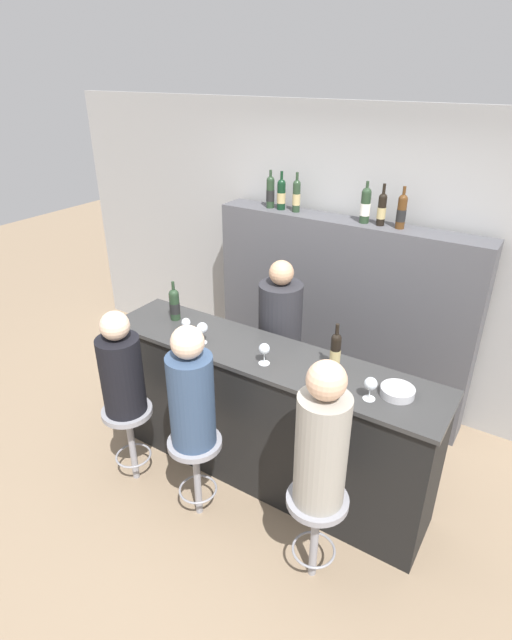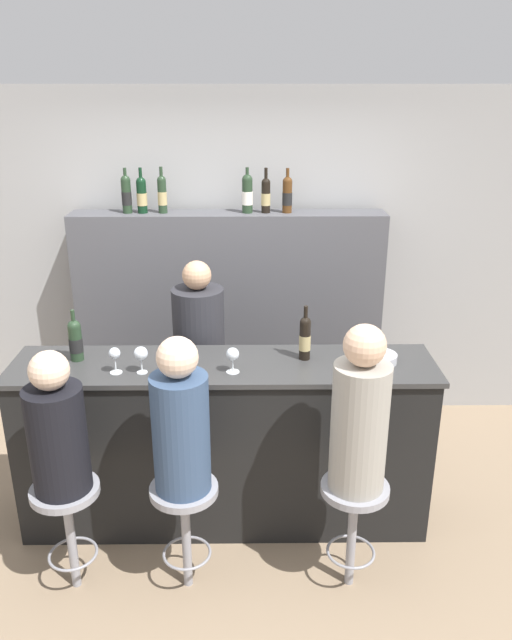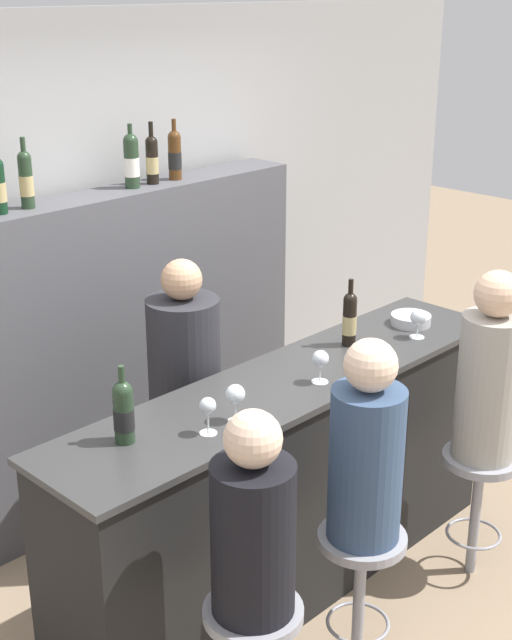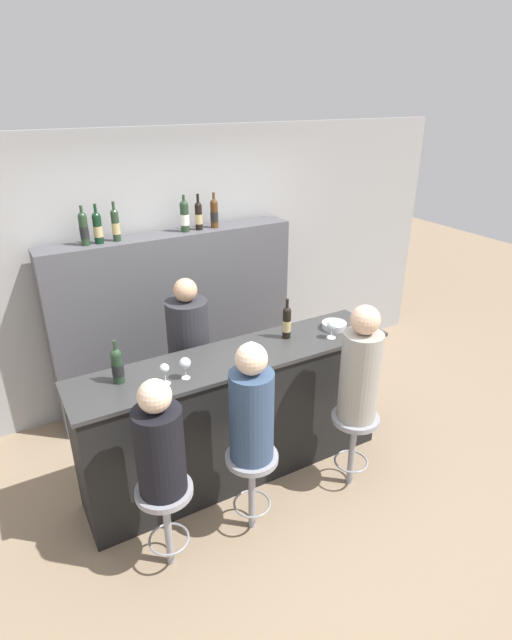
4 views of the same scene
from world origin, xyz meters
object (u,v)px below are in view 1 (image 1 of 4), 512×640
at_px(wine_bottle_counter_0, 175,304).
at_px(wine_bottle_backbar_0, 270,192).
at_px(metal_bowl, 397,391).
at_px(guest_seated_right, 322,442).
at_px(guest_seated_middle, 191,393).
at_px(bar_stool_middle, 196,457).
at_px(wine_glass_1, 202,328).
at_px(wine_bottle_backbar_2, 296,196).
at_px(wine_bottle_backbar_3, 365,205).
at_px(wine_glass_2, 264,350).
at_px(bar_stool_left, 129,425).
at_px(wine_glass_3, 371,384).
at_px(wine_glass_0, 186,324).
at_px(bar_stool_right, 316,515).
at_px(bartender, 279,359).
at_px(wine_bottle_backbar_5, 402,211).
at_px(wine_bottle_backbar_4, 382,209).
at_px(wine_bottle_counter_1, 335,352).
at_px(wine_bottle_backbar_1, 281,194).
at_px(guest_seated_left, 121,369).

relative_size(wine_bottle_counter_0, wine_bottle_backbar_0, 0.96).
relative_size(metal_bowl, guest_seated_right, 0.22).
bearing_deg(guest_seated_middle, bar_stool_middle, 180.00).
bearing_deg(wine_glass_1, guest_seated_right, -21.45).
bearing_deg(wine_bottle_backbar_2, wine_bottle_backbar_3, 0.00).
bearing_deg(guest_seated_middle, metal_bowl, 27.74).
height_order(wine_glass_2, bar_stool_left, wine_glass_2).
height_order(wine_glass_3, guest_seated_middle, guest_seated_middle).
distance_m(wine_glass_0, bar_stool_left, 0.86).
bearing_deg(bar_stool_right, guest_seated_right, 165.96).
height_order(wine_bottle_counter_0, bartender, bartender).
distance_m(bar_stool_middle, bartender, 1.10).
xyz_separation_m(wine_glass_2, metal_bowl, (0.85, 0.13, -0.08)).
height_order(bar_stool_right, guest_seated_right, guest_seated_right).
relative_size(metal_bowl, bar_stool_right, 0.31).
bearing_deg(bar_stool_right, bar_stool_middle, 180.00).
height_order(wine_glass_3, bar_stool_left, wine_glass_3).
relative_size(wine_bottle_backbar_2, bar_stool_left, 0.51).
height_order(wine_bottle_counter_0, bar_stool_middle, wine_bottle_counter_0).
bearing_deg(bartender, wine_bottle_backbar_5, 50.46).
relative_size(wine_bottle_counter_0, guest_seated_middle, 0.37).
bearing_deg(wine_glass_0, bar_stool_right, -19.23).
relative_size(wine_bottle_counter_0, wine_bottle_backbar_5, 0.97).
distance_m(wine_bottle_counter_0, wine_bottle_backbar_4, 1.76).
relative_size(wine_bottle_backbar_4, guest_seated_middle, 0.38).
distance_m(bar_stool_right, bartender, 1.41).
bearing_deg(wine_bottle_counter_1, wine_bottle_backbar_4, 99.68).
xyz_separation_m(wine_glass_0, bar_stool_right, (1.30, -0.45, -0.69)).
relative_size(wine_bottle_counter_1, guest_seated_right, 0.37).
height_order(wine_bottle_counter_0, guest_seated_middle, guest_seated_middle).
height_order(wine_bottle_backbar_2, wine_bottle_backbar_3, wine_bottle_backbar_2).
bearing_deg(wine_bottle_counter_1, wine_bottle_backbar_3, 105.88).
bearing_deg(wine_bottle_backbar_1, bar_stool_right, -53.86).
bearing_deg(guest_seated_left, bar_stool_middle, -0.00).
distance_m(wine_bottle_backbar_1, wine_bottle_backbar_2, 0.15).
height_order(wine_bottle_backbar_1, wine_glass_1, wine_bottle_backbar_1).
xyz_separation_m(metal_bowl, guest_seated_right, (-0.21, -0.58, -0.06)).
xyz_separation_m(wine_glass_0, metal_bowl, (1.51, 0.13, -0.09)).
xyz_separation_m(wine_bottle_counter_1, wine_bottle_backbar_0, (-1.21, 1.18, 0.64)).
distance_m(wine_bottle_backbar_5, guest_seated_left, 2.37).
distance_m(wine_glass_3, metal_bowl, 0.20).
distance_m(wine_bottle_backbar_1, wine_bottle_backbar_4, 0.90).
relative_size(wine_bottle_backbar_0, bar_stool_left, 0.50).
height_order(wine_bottle_counter_1, wine_glass_0, wine_bottle_counter_1).
bearing_deg(wine_bottle_counter_0, bartender, 32.96).
bearing_deg(wine_bottle_backbar_3, wine_bottle_backbar_2, -180.00).
distance_m(wine_bottle_backbar_4, wine_glass_1, 1.68).
height_order(wine_glass_3, bar_stool_middle, wine_glass_3).
relative_size(guest_seated_middle, guest_seated_right, 0.93).
relative_size(wine_bottle_counter_1, wine_bottle_backbar_2, 1.00).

